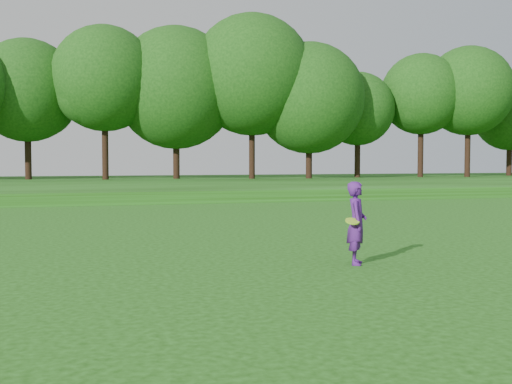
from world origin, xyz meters
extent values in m
plane|color=#1A420C|center=(0.00, 0.00, 0.00)|extent=(140.00, 140.00, 0.00)
cube|color=#1A420C|center=(0.00, 34.00, 0.30)|extent=(130.00, 30.00, 0.60)
cube|color=gray|center=(0.00, 20.00, 0.02)|extent=(130.00, 1.60, 0.04)
imported|color=#501A77|center=(2.98, 0.71, 0.85)|extent=(0.63, 0.73, 1.70)
cylinder|color=#99D521|center=(2.78, 0.48, 0.92)|extent=(0.28, 0.27, 0.13)
camera|label=1|loc=(-2.58, -11.27, 2.17)|focal=45.00mm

